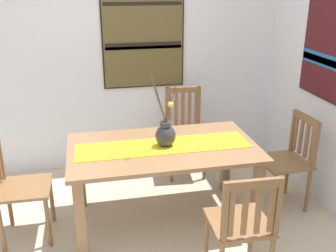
# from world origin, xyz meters

# --- Properties ---
(wall_back) EXTENTS (6.40, 0.12, 2.70)m
(wall_back) POSITION_xyz_m (0.00, 1.86, 1.35)
(wall_back) COLOR silver
(wall_back) RESTS_ON ground_plane
(dining_table) EXTENTS (1.62, 0.93, 0.72)m
(dining_table) POSITION_xyz_m (0.23, 0.56, 0.61)
(dining_table) COLOR #8E6642
(dining_table) RESTS_ON ground_plane
(table_runner) EXTENTS (1.49, 0.36, 0.01)m
(table_runner) POSITION_xyz_m (0.23, 0.56, 0.73)
(table_runner) COLOR gold
(table_runner) RESTS_ON dining_table
(centerpiece_vase) EXTENTS (0.24, 0.23, 0.68)m
(centerpiece_vase) POSITION_xyz_m (0.26, 0.56, 0.84)
(centerpiece_vase) COLOR #333338
(centerpiece_vase) RESTS_ON dining_table
(chair_0) EXTENTS (0.43, 0.43, 0.96)m
(chair_0) POSITION_xyz_m (-0.99, 0.55, 0.50)
(chair_0) COLOR brown
(chair_0) RESTS_ON ground_plane
(chair_1) EXTENTS (0.43, 0.43, 0.91)m
(chair_1) POSITION_xyz_m (0.61, -0.33, 0.48)
(chair_1) COLOR brown
(chair_1) RESTS_ON ground_plane
(chair_2) EXTENTS (0.44, 0.44, 0.91)m
(chair_2) POSITION_xyz_m (1.44, 0.55, 0.48)
(chair_2) COLOR brown
(chair_2) RESTS_ON ground_plane
(chair_3) EXTENTS (0.45, 0.45, 0.95)m
(chair_3) POSITION_xyz_m (0.66, 1.45, 0.50)
(chair_3) COLOR brown
(chair_3) RESTS_ON ground_plane
(painting_on_back_wall) EXTENTS (0.89, 0.05, 1.22)m
(painting_on_back_wall) POSITION_xyz_m (0.27, 1.79, 1.53)
(painting_on_back_wall) COLOR black
(painting_on_side_wall) EXTENTS (0.05, 0.77, 0.98)m
(painting_on_side_wall) POSITION_xyz_m (1.79, 0.72, 1.50)
(painting_on_side_wall) COLOR black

